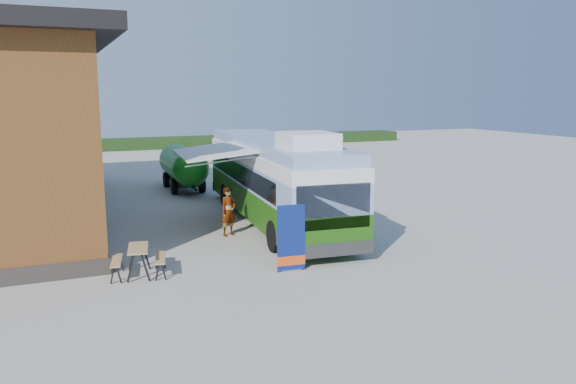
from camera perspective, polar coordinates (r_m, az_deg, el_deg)
name	(u,v)px	position (r m, az deg, el deg)	size (l,w,h in m)	color
ground	(308,250)	(19.27, 2.01, -5.96)	(100.00, 100.00, 0.00)	#BCB7AD
hedge	(221,141)	(57.23, -6.83, 5.18)	(40.00, 3.00, 1.00)	#264419
bus	(274,177)	(23.05, -1.43, 1.56)	(3.87, 13.19, 4.00)	#346911
awning	(221,155)	(22.17, -6.86, 3.74)	(3.35, 4.96, 0.55)	white
banner	(291,244)	(16.88, 0.32, -5.33)	(0.89, 0.23, 2.04)	navy
picnic_table	(138,255)	(17.08, -14.96, -6.15)	(1.73, 1.59, 0.87)	#A87B4F
person_a	(229,211)	(21.15, -6.06, -1.98)	(0.67, 0.44, 1.85)	#999999
person_b	(268,209)	(21.14, -2.02, -1.77)	(0.96, 0.75, 1.97)	#999999
slurry_tanker	(183,165)	(31.49, -10.62, 2.71)	(2.03, 6.47, 2.39)	#19891E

